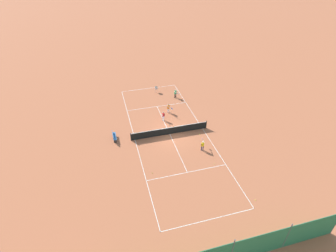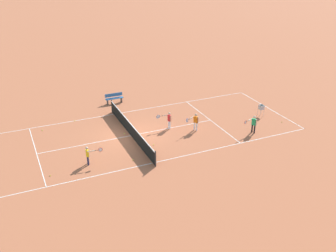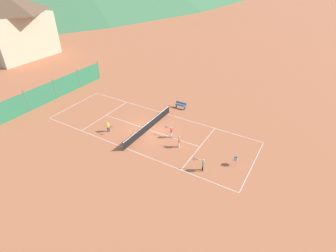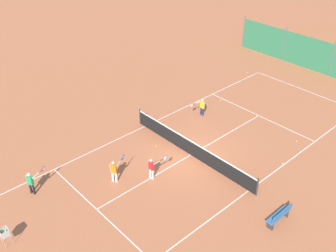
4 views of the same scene
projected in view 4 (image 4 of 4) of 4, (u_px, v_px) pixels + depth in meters
ground_plane at (191, 155)px, 22.37m from camera, size 600.00×600.00×0.00m
court_line_markings at (191, 155)px, 22.37m from camera, size 8.25×23.85×0.01m
tennis_net at (191, 148)px, 22.10m from camera, size 9.18×0.08×1.06m
windscreen_fence_far at (331, 60)px, 30.50m from camera, size 17.28×0.08×2.90m
player_near_baseline at (114, 169)px, 20.08m from camera, size 0.52×1.09×1.30m
player_far_baseline at (31, 181)px, 19.30m from camera, size 0.42×1.11×1.30m
player_far_service at (152, 167)px, 20.31m from camera, size 0.43×1.03×1.25m
player_near_service at (201, 106)px, 25.68m from camera, size 0.46×0.99×1.20m
tennis_ball_alley_right at (156, 146)px, 23.07m from camera, size 0.07×0.07×0.07m
tennis_ball_far_corner at (165, 125)px, 25.00m from camera, size 0.07×0.07×0.07m
tennis_ball_near_corner at (247, 72)px, 31.61m from camera, size 0.07×0.07×0.07m
tennis_ball_mid_court at (201, 156)px, 22.26m from camera, size 0.07×0.07×0.07m
tennis_ball_service_box at (283, 164)px, 21.65m from camera, size 0.07×0.07×0.07m
tennis_ball_by_net_right at (296, 141)px, 23.46m from camera, size 0.07×0.07×0.07m
tennis_ball_by_net_left at (220, 101)px, 27.66m from camera, size 0.07×0.07×0.07m
ball_hopper at (5, 233)px, 16.62m from camera, size 0.36×0.36×0.89m
courtside_bench at (280, 215)px, 17.78m from camera, size 0.36×1.50×0.84m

